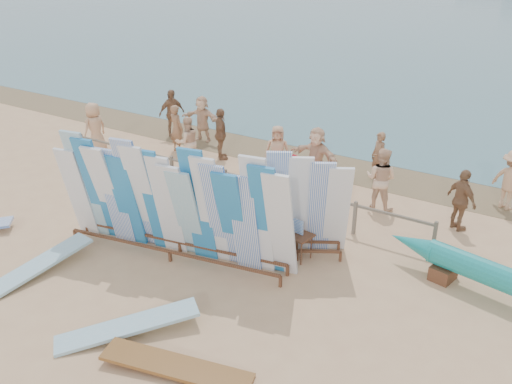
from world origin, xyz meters
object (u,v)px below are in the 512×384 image
Objects in this scene: side_surfboard_rack at (298,209)px; beach_chair_right at (301,194)px; beachgoer_11 at (202,119)px; beachgoer_10 at (461,200)px; main_surfboard_rack at (172,206)px; beachgoer_6 at (277,151)px; beachgoer_extra_1 at (172,113)px; beachgoer_4 at (221,134)px; flat_board_c at (177,371)px; beachgoer_9 at (511,180)px; flat_board_a at (38,274)px; flat_board_b at (129,333)px; beachgoer_0 at (95,128)px; beachgoer_8 at (381,179)px; beachgoer_5 at (316,156)px; beachgoer_1 at (177,128)px; beach_chair_left at (258,183)px; beachgoer_7 at (378,157)px; beachgoer_2 at (187,142)px; vendor_table at (295,244)px; stroller at (289,181)px.

beach_chair_right is (-1.31, 2.67, -0.98)m from side_surfboard_rack.
beach_chair_right is 0.52× the size of beachgoer_11.
beachgoer_10 is 0.97× the size of beachgoer_11.
main_surfboard_rack reaches higher than beachgoer_6.
beachgoer_4 is at bearing -88.19° from beachgoer_extra_1.
beachgoer_9 is (3.66, 9.90, 0.86)m from flat_board_c.
flat_board_a is at bearing -143.63° from main_surfboard_rack.
flat_board_b is 1.49× the size of beachgoer_0.
beachgoer_8 is (-2.18, 0.08, 0.06)m from beachgoer_10.
beachgoer_1 is at bearing -171.06° from beachgoer_5.
beachgoer_0 is at bearing 135.73° from side_surfboard_rack.
flat_board_a is 9.85m from beachgoer_extra_1.
beachgoer_11 is at bearing 112.22° from side_surfboard_rack.
beachgoer_6 is at bearing 3.63° from flat_board_c.
flat_board_c is at bearing -52.24° from beach_chair_left.
beachgoer_10 reaches higher than beachgoer_7.
beachgoer_2 reaches higher than beach_chair_right.
vendor_table is 5.41m from beachgoer_7.
beachgoer_0 reaches higher than beachgoer_5.
flat_board_b is at bearing -62.23° from beach_chair_left.
beachgoer_extra_1 reaches higher than beachgoer_6.
flat_board_c is 1.71× the size of beachgoer_7.
beachgoer_6 is at bearing 96.07° from side_surfboard_rack.
beachgoer_1 is (-4.62, 5.63, -0.47)m from main_surfboard_rack.
beachgoer_2 is 9.81m from beachgoer_9.
beachgoer_10 is (5.77, -0.60, -0.00)m from beachgoer_6.
side_surfboard_rack is at bearing 162.59° from beachgoer_1.
side_surfboard_rack is at bearing -43.29° from beachgoer_11.
side_surfboard_rack is 1.66× the size of beachgoer_6.
beach_chair_left is 0.49× the size of beachgoer_9.
flat_board_a is 10.39m from beachgoer_10.
beachgoer_2 is (-3.42, 4.74, -0.48)m from main_surfboard_rack.
stroller is at bearing 92.87° from side_surfboard_rack.
beachgoer_10 is (4.20, 0.72, 0.57)m from beach_chair_right.
beachgoer_6 is 3.06m from beachgoer_2.
main_surfboard_rack is at bearing -176.31° from side_surfboard_rack.
beach_chair_right is at bearing 53.29° from beachgoer_9.
beachgoer_11 is 7.93m from beachgoer_8.
beachgoer_9 is at bearing 135.98° from beachgoer_2.
beachgoer_7 is at bearing -66.23° from beachgoer_8.
flat_board_b is at bearing 136.97° from beachgoer_1.
beachgoer_6 is at bearing 152.54° from stroller.
beachgoer_6 is 2.40m from beachgoer_4.
beachgoer_6 is at bearing 84.11° from flat_board_a.
beachgoer_2 is (-4.51, 0.49, 0.58)m from beach_chair_right.
beachgoer_5 is (1.30, 0.11, 0.07)m from beachgoer_6.
flat_board_b is at bearing -80.01° from beachgoer_5.
beachgoer_2 is at bearing -110.57° from beachgoer_extra_1.
beachgoer_8 reaches higher than beachgoer_7.
beachgoer_11 is 1.00× the size of beachgoer_9.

